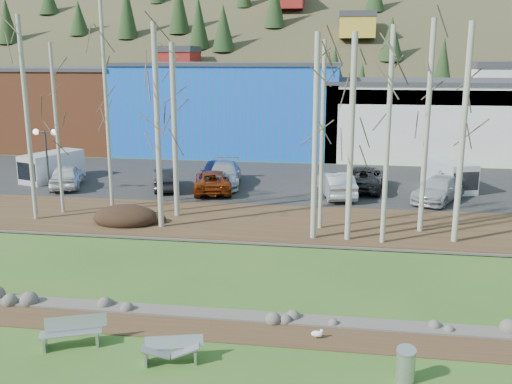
% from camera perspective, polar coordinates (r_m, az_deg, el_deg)
% --- Properties ---
extents(ground, '(200.00, 200.00, 0.00)m').
position_cam_1_polar(ground, '(17.70, -7.31, -16.38)').
color(ground, '#2D551C').
rests_on(ground, ground).
extents(dirt_strip, '(80.00, 1.80, 0.03)m').
position_cam_1_polar(dirt_strip, '(19.48, -5.58, -13.36)').
color(dirt_strip, '#382616').
rests_on(dirt_strip, ground).
extents(near_bank_rocks, '(80.00, 0.80, 0.50)m').
position_cam_1_polar(near_bank_rocks, '(20.35, -4.88, -12.16)').
color(near_bank_rocks, '#47423D').
rests_on(near_bank_rocks, ground).
extents(river, '(80.00, 8.00, 0.90)m').
position_cam_1_polar(river, '(24.03, -2.59, -8.02)').
color(river, '#142031').
rests_on(river, ground).
extents(far_bank_rocks, '(80.00, 0.80, 0.46)m').
position_cam_1_polar(far_bank_rocks, '(27.82, -0.94, -4.99)').
color(far_bank_rocks, '#47423D').
rests_on(far_bank_rocks, ground).
extents(far_bank, '(80.00, 7.00, 0.15)m').
position_cam_1_polar(far_bank, '(30.82, 0.05, -3.01)').
color(far_bank, '#382616').
rests_on(far_bank, ground).
extents(parking_lot, '(80.00, 14.00, 0.14)m').
position_cam_1_polar(parking_lot, '(40.92, 2.25, 1.07)').
color(parking_lot, black).
rests_on(parking_lot, ground).
extents(building_brick, '(16.32, 12.24, 7.80)m').
position_cam_1_polar(building_brick, '(60.99, -19.35, 8.02)').
color(building_brick, brown).
rests_on(building_brick, ground).
extents(building_blue, '(20.40, 12.24, 8.30)m').
position_cam_1_polar(building_blue, '(54.94, -2.33, 8.51)').
color(building_blue, blue).
rests_on(building_blue, ground).
extents(building_white, '(18.36, 12.24, 6.80)m').
position_cam_1_polar(building_white, '(54.52, 16.74, 7.14)').
color(building_white, silver).
rests_on(building_white, ground).
extents(hillside, '(160.00, 72.00, 35.00)m').
position_cam_1_polar(hillside, '(99.23, 6.40, 18.29)').
color(hillside, '#34321F').
rests_on(hillside, ground).
extents(bench_intact, '(1.93, 1.19, 0.93)m').
position_cam_1_polar(bench_intact, '(19.01, -17.87, -13.16)').
color(bench_intact, '#ABAEB0').
rests_on(bench_intact, ground).
extents(bench_damaged, '(1.77, 0.95, 0.75)m').
position_cam_1_polar(bench_damaged, '(17.50, -8.42, -15.36)').
color(bench_damaged, '#ABAEB0').
rests_on(bench_damaged, ground).
extents(litter_bin, '(0.58, 0.58, 0.90)m').
position_cam_1_polar(litter_bin, '(16.91, 14.73, -16.50)').
color(litter_bin, '#ABAEB0').
rests_on(litter_bin, ground).
extents(seagull, '(0.43, 0.20, 0.32)m').
position_cam_1_polar(seagull, '(18.77, 6.14, -13.90)').
color(seagull, gold).
rests_on(seagull, ground).
extents(dirt_mound, '(3.50, 2.47, 0.69)m').
position_cam_1_polar(dirt_mound, '(31.16, -12.90, -2.37)').
color(dirt_mound, black).
rests_on(dirt_mound, far_bank).
extents(birch_0, '(0.23, 0.23, 10.73)m').
position_cam_1_polar(birch_0, '(32.49, -21.90, 6.67)').
color(birch_0, '#ADAB9C').
rests_on(birch_0, far_bank).
extents(birch_1, '(0.19, 0.19, 9.37)m').
position_cam_1_polar(birch_1, '(33.44, -19.29, 5.87)').
color(birch_1, '#ADAB9C').
rests_on(birch_1, far_bank).
extents(birch_2, '(0.29, 0.29, 9.35)m').
position_cam_1_polar(birch_2, '(31.20, -8.14, 5.98)').
color(birch_2, '#ADAB9C').
rests_on(birch_2, far_bank).
extents(birch_3, '(0.20, 0.20, 11.52)m').
position_cam_1_polar(birch_3, '(31.41, -14.69, 7.72)').
color(birch_3, '#ADAB9C').
rests_on(birch_3, far_bank).
extents(birch_4, '(0.28, 0.28, 10.26)m').
position_cam_1_polar(birch_4, '(29.12, -9.81, 6.30)').
color(birch_4, '#ADAB9C').
rests_on(birch_4, far_bank).
extents(birch_5, '(0.21, 0.21, 9.43)m').
position_cam_1_polar(birch_5, '(28.73, 6.64, 5.48)').
color(birch_5, '#ADAB9C').
rests_on(birch_5, far_bank).
extents(birch_6, '(0.23, 0.23, 10.00)m').
position_cam_1_polar(birch_6, '(26.85, 13.03, 5.29)').
color(birch_6, '#ADAB9C').
rests_on(birch_6, far_bank).
extents(birch_7, '(0.28, 0.28, 9.73)m').
position_cam_1_polar(birch_7, '(27.00, 9.49, 5.20)').
color(birch_7, '#ADAB9C').
rests_on(birch_7, far_bank).
extents(birch_8, '(0.28, 0.28, 10.16)m').
position_cam_1_polar(birch_8, '(27.95, 19.97, 5.31)').
color(birch_8, '#ADAB9C').
rests_on(birch_8, far_bank).
extents(birch_9, '(0.26, 0.26, 10.39)m').
position_cam_1_polar(birch_9, '(29.15, 16.71, 6.07)').
color(birch_9, '#ADAB9C').
rests_on(birch_9, far_bank).
extents(birch_10, '(0.28, 0.28, 9.73)m').
position_cam_1_polar(birch_10, '(27.02, 5.96, 5.32)').
color(birch_10, '#ADAB9C').
rests_on(birch_10, far_bank).
extents(street_lamp, '(1.60, 0.40, 4.17)m').
position_cam_1_polar(street_lamp, '(38.80, -20.28, 4.62)').
color(street_lamp, '#262628').
rests_on(street_lamp, parking_lot).
extents(car_0, '(3.31, 5.03, 1.59)m').
position_cam_1_polar(car_0, '(40.66, -18.42, 1.56)').
color(car_0, silver).
rests_on(car_0, parking_lot).
extents(car_1, '(2.85, 4.59, 1.43)m').
position_cam_1_polar(car_1, '(38.50, -9.07, 1.32)').
color(car_1, black).
rests_on(car_1, parking_lot).
extents(car_2, '(3.37, 5.50, 1.42)m').
position_cam_1_polar(car_2, '(37.45, -4.31, 1.11)').
color(car_2, maroon).
rests_on(car_2, parking_lot).
extents(car_3, '(2.94, 5.68, 1.57)m').
position_cam_1_polar(car_3, '(39.13, -3.20, 1.77)').
color(car_3, '#A2A6AB').
rests_on(car_3, parking_lot).
extents(car_4, '(2.39, 4.86, 1.59)m').
position_cam_1_polar(car_4, '(39.84, -4.11, 1.98)').
color(car_4, '#141949').
rests_on(car_4, parking_lot).
extents(car_5, '(2.71, 5.07, 1.59)m').
position_cam_1_polar(car_5, '(36.33, 8.03, 0.77)').
color(car_5, silver).
rests_on(car_5, parking_lot).
extents(car_6, '(3.55, 6.05, 1.58)m').
position_cam_1_polar(car_6, '(38.68, 10.78, 1.43)').
color(car_6, black).
rests_on(car_6, parking_lot).
extents(car_7, '(4.19, 5.38, 1.46)m').
position_cam_1_polar(car_7, '(36.65, 17.82, 0.26)').
color(car_7, '#BBBABD').
rests_on(car_7, parking_lot).
extents(van_white, '(3.14, 4.79, 1.94)m').
position_cam_1_polar(van_white, '(40.06, 18.85, 1.61)').
color(van_white, silver).
rests_on(van_white, parking_lot).
extents(van_grey, '(3.28, 4.89, 1.98)m').
position_cam_1_polar(van_grey, '(43.32, -19.90, 2.39)').
color(van_grey, silver).
rests_on(van_grey, parking_lot).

